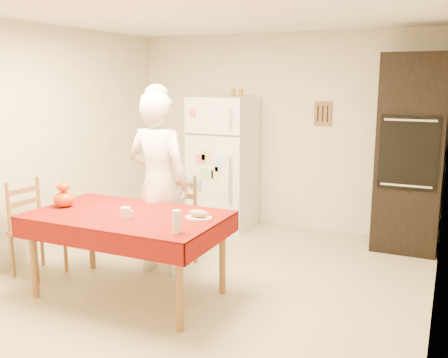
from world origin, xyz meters
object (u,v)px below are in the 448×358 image
Objects in this scene: seated_woman at (159,184)px; wine_glass at (177,221)px; bread_plate at (199,218)px; refrigerator at (223,163)px; coffee_mug at (126,213)px; oven_cabinet at (410,154)px; chair_left at (33,225)px; chair_far at (175,217)px; dining_table at (128,221)px; pumpkin_lower at (64,199)px.

wine_glass is (0.72, -0.90, -0.06)m from seated_woman.
bread_plate is (-0.02, 0.41, -0.08)m from wine_glass.
refrigerator is at bearing 109.62° from bread_plate.
refrigerator is 17.00× the size of coffee_mug.
seated_woman is 18.18× the size of coffee_mug.
refrigerator is 2.29m from oven_cabinet.
coffee_mug is at bearing -84.58° from refrigerator.
refrigerator is 1.79× the size of chair_left.
seated_woman reaches higher than wine_glass.
chair_left reaches higher than bread_plate.
chair_far is 9.50× the size of coffee_mug.
dining_table is 1.79× the size of chair_left.
oven_cabinet reaches higher than chair_far.
oven_cabinet is at bearing 1.18° from refrigerator.
seated_woman is at bearing -86.72° from refrigerator.
oven_cabinet reaches higher than pumpkin_lower.
dining_table is at bearing 3.41° from pumpkin_lower.
pumpkin_lower is at bearing -176.59° from dining_table.
chair_left reaches higher than coffee_mug.
coffee_mug is at bearing -155.69° from bread_plate.
dining_table is (-2.13, -2.39, -0.41)m from oven_cabinet.
pumpkin_lower is (-0.52, -2.39, -0.02)m from refrigerator.
pumpkin_lower reaches higher than coffee_mug.
wine_glass reaches higher than pumpkin_lower.
chair_left is at bearing 169.75° from wine_glass.
bread_plate is at bearing 24.31° from coffee_mug.
dining_table is 0.94× the size of seated_woman.
wine_glass is (-1.46, -2.69, -0.25)m from oven_cabinet.
wine_glass reaches higher than coffee_mug.
dining_table is 8.82× the size of pumpkin_lower.
pumpkin_lower is at bearing 172.34° from coffee_mug.
dining_table is 9.66× the size of wine_glass.
refrigerator is 2.77m from wine_glass.
chair_left is at bearing -177.66° from bread_plate.
bread_plate is (0.65, 0.11, 0.08)m from dining_table.
bread_plate is (-1.48, -2.28, -0.33)m from oven_cabinet.
oven_cabinet is at bearing -140.11° from seated_woman.
chair_left is at bearing 171.13° from pumpkin_lower.
coffee_mug is at bearing -128.87° from oven_cabinet.
oven_cabinet is 11.42× the size of pumpkin_lower.
oven_cabinet is at bearing -49.54° from chair_left.
coffee_mug is (0.14, -0.75, -0.10)m from seated_woman.
refrigerator is at bearing 101.81° from chair_far.
chair_left is 3.96× the size of bread_plate.
oven_cabinet reaches higher than wine_glass.
chair_far is at bearing 91.69° from dining_table.
dining_table is 1.79× the size of chair_far.
pumpkin_lower is at bearing -102.31° from refrigerator.
oven_cabinet reaches higher than refrigerator.
coffee_mug is 0.61m from wine_glass.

